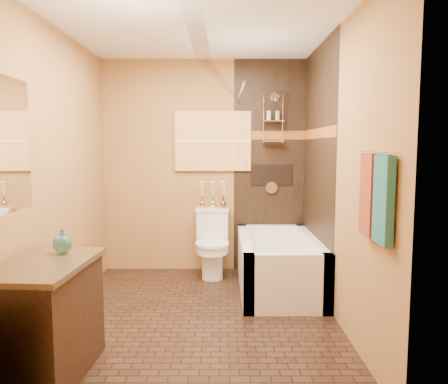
{
  "coord_description": "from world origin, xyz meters",
  "views": [
    {
      "loc": [
        0.23,
        -3.7,
        1.49
      ],
      "look_at": [
        0.23,
        0.4,
        1.06
      ],
      "focal_mm": 35.0,
      "sensor_mm": 36.0,
      "label": 1
    }
  ],
  "objects_px": {
    "sunset_painting": "(213,141)",
    "bathtub": "(278,268)",
    "toilet": "(213,243)",
    "vanity": "(44,320)"
  },
  "relations": [
    {
      "from": "sunset_painting",
      "to": "toilet",
      "type": "xyz_separation_m",
      "value": [
        0.0,
        -0.26,
        -1.16
      ]
    },
    {
      "from": "bathtub",
      "to": "vanity",
      "type": "bearing_deg",
      "value": -134.58
    },
    {
      "from": "bathtub",
      "to": "toilet",
      "type": "relative_size",
      "value": 1.96
    },
    {
      "from": "toilet",
      "to": "vanity",
      "type": "bearing_deg",
      "value": -109.24
    },
    {
      "from": "sunset_painting",
      "to": "bathtub",
      "type": "height_order",
      "value": "sunset_painting"
    },
    {
      "from": "bathtub",
      "to": "vanity",
      "type": "xyz_separation_m",
      "value": [
        -1.72,
        -1.75,
        0.16
      ]
    },
    {
      "from": "bathtub",
      "to": "toilet",
      "type": "xyz_separation_m",
      "value": [
        -0.7,
        0.47,
        0.17
      ]
    },
    {
      "from": "vanity",
      "to": "bathtub",
      "type": "bearing_deg",
      "value": 48.91
    },
    {
      "from": "sunset_painting",
      "to": "toilet",
      "type": "bearing_deg",
      "value": -90.0
    },
    {
      "from": "vanity",
      "to": "toilet",
      "type": "bearing_deg",
      "value": 68.68
    }
  ]
}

